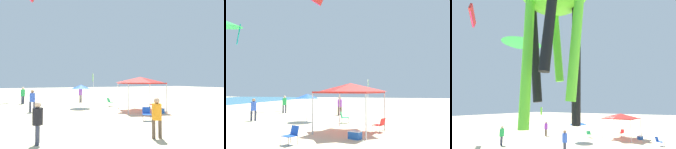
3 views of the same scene
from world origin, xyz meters
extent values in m
cube|color=beige|center=(0.00, 0.00, -0.05)|extent=(120.00, 120.00, 0.10)
cylinder|color=#B7B7BC|center=(-3.55, -1.77, 1.12)|extent=(0.07, 0.07, 2.25)
cylinder|color=#B7B7BC|center=(-0.31, -2.45, 1.12)|extent=(0.07, 0.07, 2.25)
cylinder|color=#B7B7BC|center=(-2.92, 1.27, 1.12)|extent=(0.07, 0.07, 2.25)
cylinder|color=#B7B7BC|center=(0.33, 0.59, 1.12)|extent=(0.07, 0.07, 2.25)
cube|color=red|center=(-1.61, -0.59, 2.30)|extent=(3.96, 3.80, 0.10)
pyramid|color=red|center=(-1.61, -0.59, 2.59)|extent=(3.88, 3.72, 0.49)
cylinder|color=silver|center=(1.94, 3.64, 1.06)|extent=(0.09, 0.05, 2.11)
cone|color=blue|center=(1.96, 3.63, 1.95)|extent=(1.86, 1.86, 0.41)
cylinder|color=black|center=(1.70, 0.30, 0.20)|extent=(0.02, 0.02, 0.40)
cylinder|color=black|center=(2.22, 0.36, 0.20)|extent=(0.02, 0.02, 0.40)
cylinder|color=black|center=(1.64, 0.82, 0.20)|extent=(0.02, 0.02, 0.40)
cylinder|color=black|center=(2.16, 0.87, 0.20)|extent=(0.02, 0.02, 0.40)
cube|color=#198C4C|center=(1.93, 0.59, 0.40)|extent=(0.57, 0.57, 0.03)
cube|color=#198C4C|center=(1.90, 0.88, 0.61)|extent=(0.51, 0.18, 0.41)
cylinder|color=black|center=(-5.61, 1.70, 0.20)|extent=(0.02, 0.02, 0.40)
cylinder|color=black|center=(-5.83, 1.23, 0.20)|extent=(0.02, 0.02, 0.40)
cylinder|color=black|center=(-5.14, 1.48, 0.20)|extent=(0.02, 0.02, 0.40)
cylinder|color=black|center=(-5.36, 1.01, 0.20)|extent=(0.02, 0.02, 0.40)
cube|color=blue|center=(-5.48, 1.36, 0.40)|extent=(0.69, 0.69, 0.03)
cube|color=blue|center=(-5.22, 1.23, 0.61)|extent=(0.33, 0.50, 0.41)
cylinder|color=black|center=(-0.83, -2.01, 0.20)|extent=(0.02, 0.02, 0.40)
cylinder|color=black|center=(-1.29, -1.79, 0.20)|extent=(0.02, 0.02, 0.40)
cylinder|color=black|center=(-1.05, -2.48, 0.20)|extent=(0.02, 0.02, 0.40)
cylinder|color=black|center=(-1.52, -2.25, 0.20)|extent=(0.02, 0.02, 0.40)
cube|color=red|center=(-1.17, -2.13, 0.40)|extent=(0.69, 0.69, 0.03)
cube|color=red|center=(-1.30, -2.39, 0.61)|extent=(0.50, 0.33, 0.41)
cube|color=blue|center=(-3.46, -1.20, 0.18)|extent=(0.59, 0.70, 0.36)
cube|color=white|center=(-3.46, -1.20, 0.38)|extent=(0.60, 0.72, 0.04)
cylinder|color=silver|center=(9.48, -0.05, 1.81)|extent=(0.06, 0.06, 3.61)
cube|color=#66D82D|center=(9.66, -0.05, 2.96)|extent=(0.30, 0.02, 1.10)
cylinder|color=brown|center=(-8.84, 2.92, 0.40)|extent=(0.16, 0.16, 0.80)
cylinder|color=brown|center=(-8.81, 3.23, 0.40)|extent=(0.16, 0.16, 0.80)
cylinder|color=orange|center=(-8.83, 3.08, 1.15)|extent=(0.42, 0.42, 0.70)
sphere|color=tan|center=(-8.83, 3.08, 1.63)|extent=(0.26, 0.26, 0.26)
cylinder|color=#33384C|center=(1.19, 7.68, 0.40)|extent=(0.16, 0.16, 0.81)
cylinder|color=#33384C|center=(1.11, 7.99, 0.40)|extent=(0.16, 0.16, 0.81)
cylinder|color=blue|center=(1.15, 7.84, 1.16)|extent=(0.42, 0.42, 0.70)
sphere|color=#A87A56|center=(1.15, 7.84, 1.64)|extent=(0.26, 0.26, 0.26)
cylinder|color=#33384C|center=(7.84, 8.54, 0.42)|extent=(0.16, 0.16, 0.84)
cylinder|color=#33384C|center=(7.56, 8.70, 0.42)|extent=(0.16, 0.16, 0.84)
cylinder|color=green|center=(7.70, 8.62, 1.20)|extent=(0.44, 0.44, 0.73)
sphere|color=beige|center=(7.70, 8.62, 1.70)|extent=(0.27, 0.27, 0.27)
cylinder|color=#33384C|center=(-7.76, 7.88, 0.38)|extent=(0.15, 0.15, 0.76)
cylinder|color=#33384C|center=(-7.47, 7.84, 0.38)|extent=(0.15, 0.15, 0.76)
cylinder|color=black|center=(-7.62, 7.86, 1.09)|extent=(0.40, 0.40, 0.66)
sphere|color=beige|center=(-7.62, 7.86, 1.55)|extent=(0.25, 0.25, 0.25)
cylinder|color=brown|center=(7.14, 2.25, 0.41)|extent=(0.16, 0.16, 0.82)
cylinder|color=brown|center=(6.89, 2.45, 0.41)|extent=(0.16, 0.16, 0.82)
cylinder|color=purple|center=(7.01, 2.35, 1.17)|extent=(0.43, 0.43, 0.71)
sphere|color=tan|center=(7.01, 2.35, 1.66)|extent=(0.27, 0.27, 0.27)
camera|label=1|loc=(-15.87, 8.29, 2.48)|focal=31.40mm
camera|label=2|loc=(-15.11, -3.49, 2.42)|focal=37.69mm
camera|label=3|loc=(-6.08, 20.45, 3.75)|focal=27.24mm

